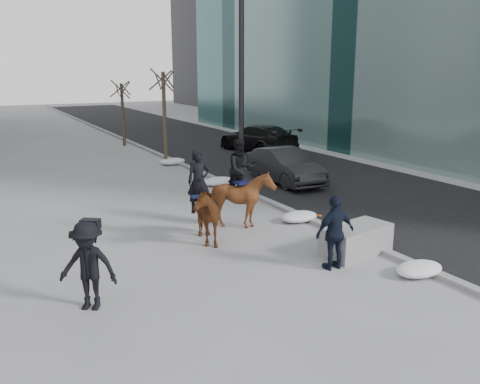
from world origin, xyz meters
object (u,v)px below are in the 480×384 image
car_near (285,166)px  mounted_right (242,192)px  planter (356,240)px  mounted_left (201,208)px

car_near → mounted_right: size_ratio=1.64×
planter → mounted_right: 3.68m
mounted_left → car_near: bearing=39.9°
mounted_right → car_near: bearing=45.0°
planter → mounted_right: (-1.41, 3.33, 0.67)m
planter → car_near: bearing=69.1°
planter → car_near: 8.22m
planter → car_near: car_near is taller
car_near → mounted_right: 6.15m
planter → car_near: size_ratio=0.43×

